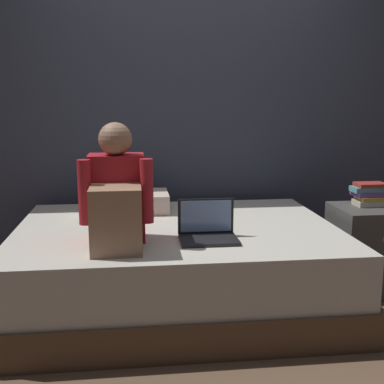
% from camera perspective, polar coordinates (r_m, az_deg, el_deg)
% --- Properties ---
extents(ground_plane, '(8.00, 8.00, 0.00)m').
position_cam_1_polar(ground_plane, '(2.98, 2.74, -14.80)').
color(ground_plane, brown).
extents(wall_back, '(5.60, 0.10, 2.70)m').
position_cam_1_polar(wall_back, '(3.88, -0.07, 11.68)').
color(wall_back, '#383D4C').
rests_on(wall_back, ground_plane).
extents(bed, '(2.00, 1.50, 0.51)m').
position_cam_1_polar(bed, '(3.14, -1.78, -8.49)').
color(bed, brown).
rests_on(bed, ground_plane).
extents(nightstand, '(0.44, 0.46, 0.58)m').
position_cam_1_polar(nightstand, '(3.55, 19.61, -6.22)').
color(nightstand, '#474442').
rests_on(nightstand, ground_plane).
extents(person_sitting, '(0.39, 0.44, 0.66)m').
position_cam_1_polar(person_sitting, '(2.65, -8.74, -0.81)').
color(person_sitting, '#B21E28').
rests_on(person_sitting, bed).
extents(laptop, '(0.32, 0.23, 0.22)m').
position_cam_1_polar(laptop, '(2.76, 1.81, -4.41)').
color(laptop, black).
rests_on(laptop, bed).
extents(pillow, '(0.56, 0.36, 0.13)m').
position_cam_1_polar(pillow, '(3.48, -7.41, -1.15)').
color(pillow, beige).
rests_on(pillow, bed).
extents(book_stack, '(0.24, 0.16, 0.15)m').
position_cam_1_polar(book_stack, '(3.53, 19.93, -0.26)').
color(book_stack, beige).
rests_on(book_stack, nightstand).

